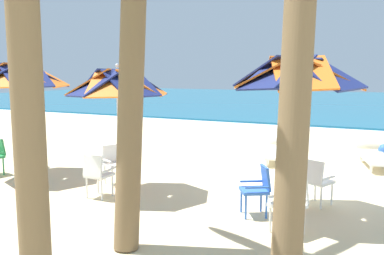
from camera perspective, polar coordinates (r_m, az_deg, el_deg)
The scene contains 19 objects.
ground_plane at distance 9.75m, azimuth 15.11°, elevation -7.07°, with size 80.00×80.00×0.00m, color beige.
sea at distance 36.94m, azimuth 23.48°, elevation 3.29°, with size 80.00×36.00×0.10m, color #19607F.
surf_foam at distance 18.76m, azimuth 20.62°, elevation -0.30°, with size 80.00×0.70×0.01m, color white.
beach_umbrella_0 at distance 7.09m, azimuth 14.35°, elevation 7.16°, with size 2.26×2.26×2.80m.
plastic_chair_0 at distance 7.11m, azimuth 9.19°, elevation -8.24°, with size 0.62×0.61×0.87m.
plastic_chair_1 at distance 6.46m, azimuth 13.61°, elevation -9.98°, with size 0.60×0.62×0.87m.
plastic_chair_2 at distance 7.86m, azimuth 17.01°, elevation -6.94°, with size 0.58×0.60×0.87m.
beach_umbrella_1 at distance 8.29m, azimuth -10.37°, elevation 6.03°, with size 2.05×2.05×2.61m.
plastic_chair_3 at distance 9.16m, azimuth -10.84°, elevation -4.68°, with size 0.61×0.59×0.87m.
plastic_chair_4 at distance 8.19m, azimuth -13.12°, elevation -6.22°, with size 0.46×0.48×0.87m.
beach_umbrella_2 at distance 10.36m, azimuth -23.16°, elevation 6.58°, with size 2.31×2.31×2.75m.
plastic_chair_5 at distance 11.16m, azimuth -21.68°, elevation -2.89°, with size 0.62×0.63×0.87m.
plastic_chair_6 at distance 10.05m, azimuth -21.24°, elevation -3.98°, with size 0.63×0.63×0.87m.
sun_lounger_0 at distance 11.72m, azimuth 24.19°, elevation -3.61°, with size 1.13×2.23×0.62m.
sun_lounger_1 at distance 11.64m, azimuth 11.92°, elevation -3.18°, with size 1.07×2.23×0.62m.
palm_tree_0 at distance 5.74m, azimuth -8.62°, elevation 15.19°, with size 3.10×2.92×5.23m.
palm_tree_2 at distance 4.11m, azimuth -22.68°, elevation 13.05°, with size 2.64×2.59×4.71m.
beach_ball at distance 13.45m, azimuth 25.25°, elevation -2.80°, with size 0.33×0.33×0.33m, color blue.
beachgoer_seated at distance 17.35m, azimuth 13.79°, elevation 0.32°, with size 0.30×0.93×0.92m.
Camera 1 is at (1.76, -9.28, 2.42)m, focal length 38.16 mm.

